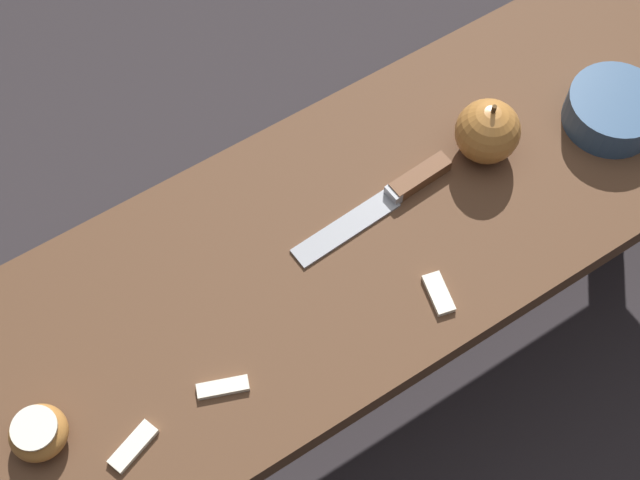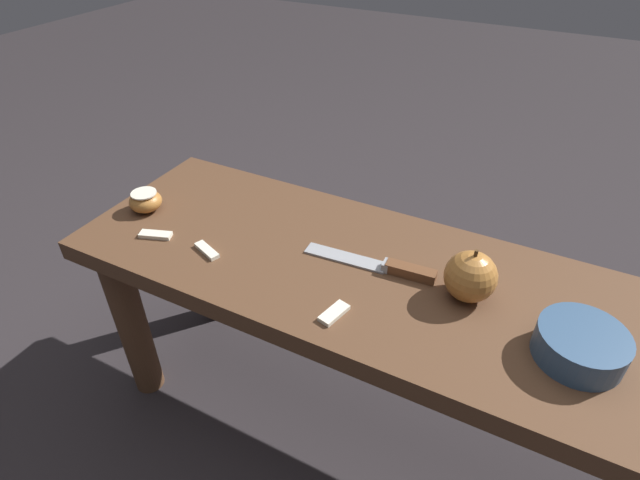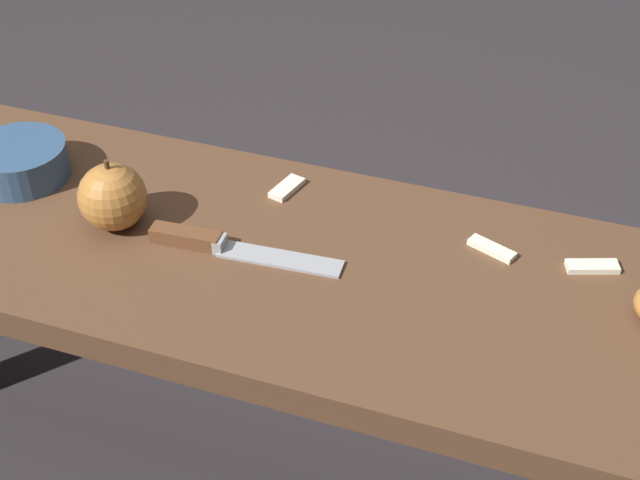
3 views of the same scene
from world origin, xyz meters
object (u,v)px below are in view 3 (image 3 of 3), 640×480
bowl (20,161)px  wooden_bench (192,283)px  knife (216,244)px  apple_whole (112,197)px

bowl → wooden_bench: bearing=-9.2°
wooden_bench → knife: size_ratio=5.26×
knife → apple_whole: apple_whole is taller
apple_whole → wooden_bench: bearing=6.9°
apple_whole → bowl: size_ratio=0.76×
wooden_bench → apple_whole: 0.16m
apple_whole → knife: bearing=-1.5°
knife → bowl: bowl is taller
apple_whole → bowl: apple_whole is taller
wooden_bench → knife: bearing=-17.1°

